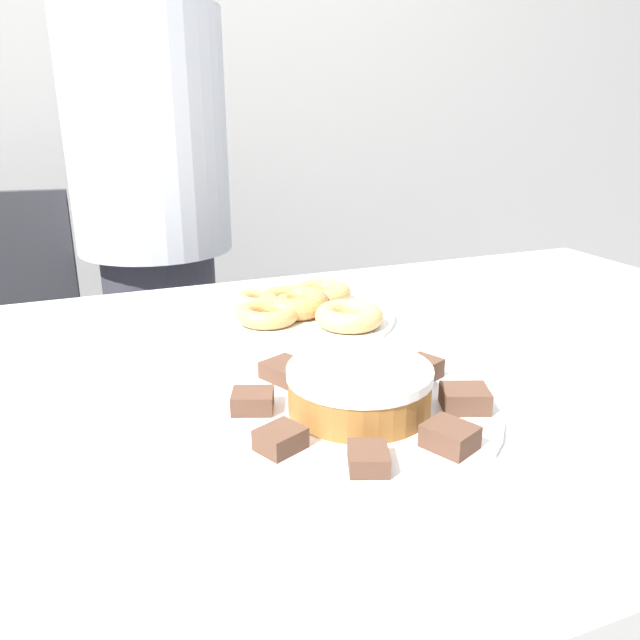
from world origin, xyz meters
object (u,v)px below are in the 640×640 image
object	(u,v)px
person_standing	(156,234)
frosted_cake	(359,388)
napkin	(569,326)
plate_donuts	(294,316)
plate_cake	(359,413)

from	to	relation	value
person_standing	frosted_cake	distance (m)	1.09
napkin	plate_donuts	bearing A→B (deg)	152.44
person_standing	plate_cake	xyz separation A→B (m)	(0.09, -1.08, -0.02)
person_standing	napkin	distance (m)	1.08
plate_donuts	person_standing	bearing A→B (deg)	101.03
frosted_cake	plate_donuts	bearing A→B (deg)	82.45
plate_donuts	frosted_cake	size ratio (longest dim) A/B	2.05
person_standing	plate_donuts	xyz separation A→B (m)	(0.14, -0.71, -0.02)
person_standing	plate_donuts	bearing A→B (deg)	-78.97
plate_donuts	frosted_cake	world-z (taller)	frosted_cake
person_standing	plate_cake	world-z (taller)	person_standing
frosted_cake	person_standing	bearing A→B (deg)	94.68
person_standing	plate_cake	bearing A→B (deg)	-85.32
person_standing	frosted_cake	bearing A→B (deg)	-85.32
frosted_cake	napkin	size ratio (longest dim) A/B	1.05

